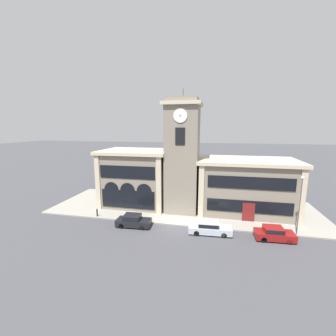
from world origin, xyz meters
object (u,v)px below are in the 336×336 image
parked_car_far (274,233)px  street_lamp (300,197)px  parked_car_near (133,220)px  bollard (97,213)px  parked_car_mid (209,227)px

parked_car_far → street_lamp: size_ratio=0.62×
parked_car_near → bollard: (-5.79, 1.66, -0.10)m
parked_car_mid → street_lamp: 10.47m
parked_car_far → bollard: 21.96m
street_lamp → bollard: bearing=179.9°
parked_car_far → street_lamp: (2.78, 1.61, 3.70)m
parked_car_mid → parked_car_far: parked_car_far is taller
parked_car_mid → parked_car_far: bearing=-2.9°
bollard → parked_car_mid: bearing=-6.3°
parked_car_near → parked_car_far: size_ratio=1.03×
street_lamp → bollard: 24.96m
parked_car_mid → parked_car_far: 6.88m
parked_car_mid → street_lamp: street_lamp is taller
parked_car_near → street_lamp: (18.88, 1.61, 3.68)m
street_lamp → parked_car_near: bearing=-175.1°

